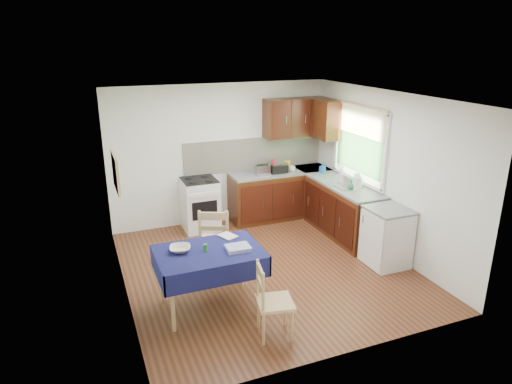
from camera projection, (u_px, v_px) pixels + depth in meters
name	position (u px, v px, depth m)	size (l,w,h in m)	color
floor	(266.00, 268.00, 6.75)	(4.20, 4.20, 0.00)	#462812
ceiling	(267.00, 97.00, 5.95)	(4.00, 4.20, 0.02)	silver
wall_back	(221.00, 154.00, 8.20)	(4.00, 0.02, 2.50)	white
wall_front	(350.00, 249.00, 4.50)	(4.00, 0.02, 2.50)	white
wall_left	(118.00, 206.00, 5.64)	(0.02, 4.20, 2.50)	white
wall_right	(385.00, 173.00, 7.06)	(0.02, 4.20, 2.50)	white
base_cabinets	(308.00, 202.00, 8.20)	(1.90, 2.30, 0.86)	#382009
worktop_back	(281.00, 172.00, 8.42)	(1.90, 0.60, 0.04)	slate
worktop_right	(344.00, 186.00, 7.64)	(0.60, 1.70, 0.04)	slate
worktop_corner	(312.00, 168.00, 8.65)	(0.60, 0.60, 0.04)	slate
splashback	(255.00, 154.00, 8.43)	(2.70, 0.02, 0.60)	#F3E7CE
upper_cabinets	(305.00, 118.00, 8.28)	(1.20, 0.85, 0.70)	#382009
stove	(200.00, 204.00, 8.01)	(0.60, 0.61, 0.92)	white
window	(360.00, 139.00, 7.53)	(0.04, 1.48, 1.26)	#245020
fridge	(387.00, 237.00, 6.73)	(0.58, 0.60, 0.89)	white
corkboard	(116.00, 173.00, 5.81)	(0.04, 0.62, 0.47)	tan
dining_table	(209.00, 259.00, 5.56)	(1.28, 0.87, 0.78)	#101242
chair_far	(215.00, 240.00, 6.39)	(0.60, 0.60, 1.03)	tan
chair_near	(271.00, 299.00, 5.07)	(0.46, 0.46, 0.89)	tan
toaster	(262.00, 170.00, 8.16)	(0.26, 0.16, 0.20)	#B3B3B7
sandwich_press	(277.00, 167.00, 8.31)	(0.32, 0.27, 0.18)	black
sauce_bottle	(273.00, 166.00, 8.28)	(0.06, 0.06, 0.25)	red
yellow_packet	(286.00, 165.00, 8.50)	(0.13, 0.08, 0.17)	yellow
dish_rack	(348.00, 186.00, 7.51)	(0.39, 0.30, 0.19)	gray
kettle	(357.00, 182.00, 7.36)	(0.17, 0.17, 0.28)	white
cup	(292.00, 169.00, 8.39)	(0.13, 0.13, 0.10)	white
soap_bottle_a	(341.00, 175.00, 7.71)	(0.11, 0.11, 0.27)	white
soap_bottle_b	(323.00, 168.00, 8.26)	(0.09, 0.09, 0.19)	blue
soap_bottle_c	(352.00, 185.00, 7.36)	(0.12, 0.12, 0.16)	#227D33
plate_bowl	(180.00, 249.00, 5.51)	(0.25, 0.25, 0.06)	beige
book	(223.00, 238.00, 5.87)	(0.17, 0.24, 0.02)	white
spice_jar	(205.00, 248.00, 5.51)	(0.04, 0.04, 0.09)	#238326
tea_towel	(238.00, 248.00, 5.55)	(0.29, 0.23, 0.05)	navy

